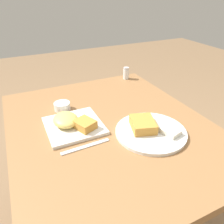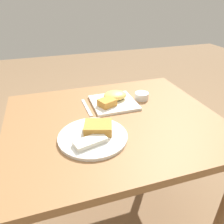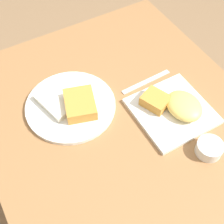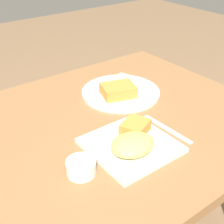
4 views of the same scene
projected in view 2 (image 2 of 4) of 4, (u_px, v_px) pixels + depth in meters
ground_plane at (113, 211)px, 1.43m from camera, size 8.00×8.00×0.00m
dining_table at (114, 132)px, 1.12m from camera, size 1.04×0.86×0.71m
plate_square_near at (113, 100)px, 1.21m from camera, size 0.24×0.24×0.06m
plate_oval_far at (94, 135)px, 0.93m from camera, size 0.30×0.30×0.05m
sauce_ramekin at (142, 96)px, 1.26m from camera, size 0.08×0.08×0.04m
butter_knife at (87, 107)px, 1.17m from camera, size 0.02×0.20×0.00m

